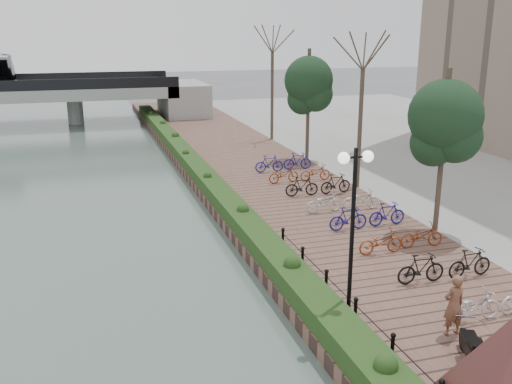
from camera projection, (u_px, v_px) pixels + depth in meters
name	position (u px, v px, depth m)	size (l,w,h in m)	color
promenade	(275.00, 190.00, 30.04)	(8.00, 75.00, 0.50)	brown
hedge	(202.00, 173.00, 31.23)	(1.10, 56.00, 0.60)	#1B3D16
chain_fence	(373.00, 329.00, 14.89)	(0.10, 14.10, 0.70)	black
lamppost	(354.00, 198.00, 15.37)	(1.02, 0.32, 4.89)	black
motorcycle	(471.00, 346.00, 13.87)	(0.48, 1.53, 0.96)	black
pedestrian	(454.00, 305.00, 15.09)	(0.63, 0.41, 1.72)	brown
bicycle_parking	(356.00, 209.00, 24.47)	(2.40, 19.89, 1.00)	silver
street_trees	(394.00, 137.00, 25.79)	(3.20, 37.12, 6.80)	#33261E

